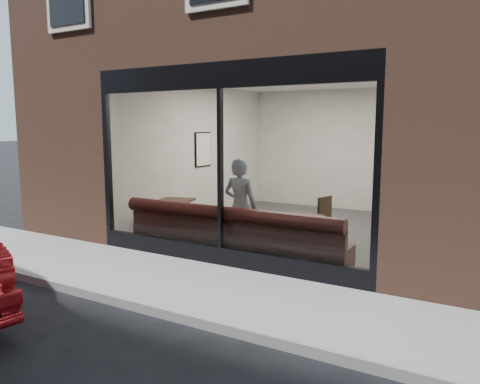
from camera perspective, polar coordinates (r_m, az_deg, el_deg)
The scene contains 21 objects.
ground at distance 6.13m, azimuth -13.00°, elevation -13.50°, with size 120.00×120.00×0.00m, color black.
sidewalk_near at distance 6.84m, azimuth -7.16°, elevation -10.99°, with size 40.00×2.00×0.01m, color gray.
kerb_near at distance 6.08m, azimuth -13.35°, elevation -13.11°, with size 40.00×0.10×0.12m, color gray.
host_building_pier_left at distance 14.38m, azimuth -2.20°, elevation 5.56°, with size 2.50×12.00×3.20m, color brown.
host_building_backfill at distance 15.64m, azimuth 15.65°, elevation 5.47°, with size 5.00×6.00×3.20m, color brown.
cafe_floor at distance 10.18m, azimuth 6.66°, elevation -4.52°, with size 6.00×6.00×0.00m, color #2D2D30.
cafe_ceiling at distance 9.99m, azimuth 6.97°, elevation 13.52°, with size 6.00×6.00×0.00m, color white.
cafe_wall_back at distance 12.76m, azimuth 12.19°, elevation 5.06°, with size 5.00×5.00×0.00m, color #BCB9B3.
cafe_wall_left at distance 11.19m, azimuth -5.01°, elevation 4.81°, with size 6.00×6.00×0.00m, color #BCB9B3.
cafe_wall_right at distance 9.26m, azimuth 21.11°, elevation 3.62°, with size 6.00×6.00×0.00m, color #BCB9B3.
storefront_kick at distance 7.62m, azimuth -2.34°, elevation -7.80°, with size 5.00×0.10×0.30m, color black.
storefront_header at distance 7.37m, azimuth -2.48°, elevation 14.04°, with size 5.00×0.10×0.40m, color black.
storefront_mullion at distance 7.36m, azimuth -2.41°, elevation 2.74°, with size 0.06×0.10×2.50m, color black.
storefront_glass at distance 7.34m, azimuth -2.53°, elevation 2.72°, with size 4.80×4.80×0.00m, color white.
banquette at distance 7.93m, azimuth -0.78°, elevation -6.60°, with size 4.00×0.55×0.45m, color #391614.
person at distance 8.03m, azimuth 0.03°, elevation -1.86°, with size 0.62×0.41×1.70m, color #96B1C4.
cafe_table_left at distance 9.49m, azimuth -7.95°, elevation -1.05°, with size 0.66×0.66×0.04m, color black.
cafe_table_right at distance 7.86m, azimuth 7.45°, elevation -2.94°, with size 0.58×0.58×0.04m, color black.
cafe_chair_left at distance 9.59m, azimuth -0.68°, elevation -3.91°, with size 0.45×0.45×0.04m, color black.
cafe_chair_right at distance 8.92m, azimuth 9.21°, elevation -4.93°, with size 0.40×0.40×0.04m, color black.
wall_poster at distance 11.26m, azimuth -4.47°, elevation 5.20°, with size 0.02×0.57×0.77m, color white.
Camera 1 is at (3.96, -4.12, 2.24)m, focal length 35.00 mm.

